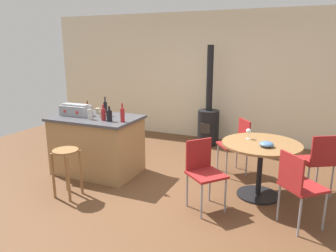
{
  "coord_description": "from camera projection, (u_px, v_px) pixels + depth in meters",
  "views": [
    {
      "loc": [
        1.79,
        -3.69,
        1.98
      ],
      "look_at": [
        -0.01,
        0.48,
        0.84
      ],
      "focal_mm": 33.95,
      "sensor_mm": 36.0,
      "label": 1
    }
  ],
  "objects": [
    {
      "name": "ground_plane",
      "position": [
        155.0,
        192.0,
        4.46
      ],
      "size": [
        8.8,
        8.8,
        0.0
      ],
      "primitive_type": "plane",
      "color": "brown"
    },
    {
      "name": "back_wall",
      "position": [
        215.0,
        77.0,
        6.78
      ],
      "size": [
        8.0,
        0.1,
        2.7
      ],
      "primitive_type": "cube",
      "color": "beige",
      "rests_on": "ground_plane"
    },
    {
      "name": "kitchen_island",
      "position": [
        97.0,
        145.0,
        5.07
      ],
      "size": [
        1.35,
        0.89,
        0.91
      ],
      "color": "#A37A4C",
      "rests_on": "ground_plane"
    },
    {
      "name": "wooden_stool",
      "position": [
        66.0,
        162.0,
        4.23
      ],
      "size": [
        0.34,
        0.34,
        0.66
      ],
      "color": "olive",
      "rests_on": "ground_plane"
    },
    {
      "name": "dining_table",
      "position": [
        261.0,
        156.0,
        4.21
      ],
      "size": [
        1.03,
        1.03,
        0.75
      ],
      "color": "black",
      "rests_on": "ground_plane"
    },
    {
      "name": "folding_chair_near",
      "position": [
        318.0,
        159.0,
        4.24
      ],
      "size": [
        0.55,
        0.55,
        0.88
      ],
      "color": "maroon",
      "rests_on": "ground_plane"
    },
    {
      "name": "folding_chair_far",
      "position": [
        237.0,
        142.0,
        5.03
      ],
      "size": [
        0.56,
        0.56,
        0.87
      ],
      "color": "maroon",
      "rests_on": "ground_plane"
    },
    {
      "name": "folding_chair_left",
      "position": [
        203.0,
        169.0,
        3.92
      ],
      "size": [
        0.56,
        0.56,
        0.86
      ],
      "color": "maroon",
      "rests_on": "ground_plane"
    },
    {
      "name": "folding_chair_right",
      "position": [
        298.0,
        184.0,
        3.47
      ],
      "size": [
        0.57,
        0.57,
        0.87
      ],
      "color": "maroon",
      "rests_on": "ground_plane"
    },
    {
      "name": "wood_stove",
      "position": [
        208.0,
        121.0,
        6.52
      ],
      "size": [
        0.44,
        0.45,
        2.02
      ],
      "color": "black",
      "rests_on": "ground_plane"
    },
    {
      "name": "toolbox",
      "position": [
        76.0,
        110.0,
        5.04
      ],
      "size": [
        0.48,
        0.25,
        0.18
      ],
      "color": "gray",
      "rests_on": "kitchen_island"
    },
    {
      "name": "bottle_0",
      "position": [
        122.0,
        115.0,
        4.6
      ],
      "size": [
        0.06,
        0.06,
        0.28
      ],
      "color": "maroon",
      "rests_on": "kitchen_island"
    },
    {
      "name": "bottle_1",
      "position": [
        88.0,
        108.0,
        5.31
      ],
      "size": [
        0.06,
        0.06,
        0.19
      ],
      "color": "#603314",
      "rests_on": "kitchen_island"
    },
    {
      "name": "bottle_2",
      "position": [
        105.0,
        108.0,
        5.04
      ],
      "size": [
        0.06,
        0.06,
        0.3
      ],
      "color": "black",
      "rests_on": "kitchen_island"
    },
    {
      "name": "bottle_3",
      "position": [
        90.0,
        114.0,
        4.77
      ],
      "size": [
        0.07,
        0.07,
        0.21
      ],
      "color": "#B7B2AD",
      "rests_on": "kitchen_island"
    },
    {
      "name": "bottle_4",
      "position": [
        109.0,
        115.0,
        4.65
      ],
      "size": [
        0.08,
        0.08,
        0.22
      ],
      "color": "black",
      "rests_on": "kitchen_island"
    },
    {
      "name": "bottle_5",
      "position": [
        103.0,
        114.0,
        4.71
      ],
      "size": [
        0.07,
        0.07,
        0.24
      ],
      "color": "maroon",
      "rests_on": "kitchen_island"
    },
    {
      "name": "cup_0",
      "position": [
        102.0,
        114.0,
        4.91
      ],
      "size": [
        0.12,
        0.08,
        0.1
      ],
      "color": "tan",
      "rests_on": "kitchen_island"
    },
    {
      "name": "cup_1",
      "position": [
        98.0,
        111.0,
        5.19
      ],
      "size": [
        0.12,
        0.08,
        0.09
      ],
      "color": "tan",
      "rests_on": "kitchen_island"
    },
    {
      "name": "wine_glass",
      "position": [
        249.0,
        131.0,
        4.32
      ],
      "size": [
        0.07,
        0.07,
        0.14
      ],
      "color": "silver",
      "rests_on": "dining_table"
    },
    {
      "name": "serving_bowl",
      "position": [
        267.0,
        144.0,
        3.99
      ],
      "size": [
        0.18,
        0.18,
        0.07
      ],
      "primitive_type": "ellipsoid",
      "color": "#4C7099",
      "rests_on": "dining_table"
    }
  ]
}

